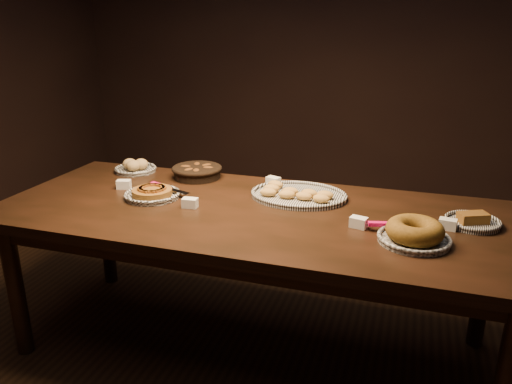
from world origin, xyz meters
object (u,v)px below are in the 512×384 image
(apple_tart_plate, at_px, (153,193))
(bundt_cake_plate, at_px, (414,233))
(buffet_table, at_px, (252,224))
(madeleine_platter, at_px, (297,194))

(apple_tart_plate, distance_m, bundt_cake_plate, 1.25)
(buffet_table, bearing_deg, apple_tart_plate, 178.83)
(buffet_table, xyz_separation_m, madeleine_platter, (0.16, 0.22, 0.09))
(buffet_table, bearing_deg, madeleine_platter, 54.22)
(madeleine_platter, height_order, bundt_cake_plate, bundt_cake_plate)
(buffet_table, distance_m, madeleine_platter, 0.29)
(bundt_cake_plate, bearing_deg, madeleine_platter, 155.14)
(apple_tart_plate, height_order, madeleine_platter, apple_tart_plate)
(apple_tart_plate, xyz_separation_m, madeleine_platter, (0.68, 0.21, -0.00))
(madeleine_platter, bearing_deg, apple_tart_plate, -179.60)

